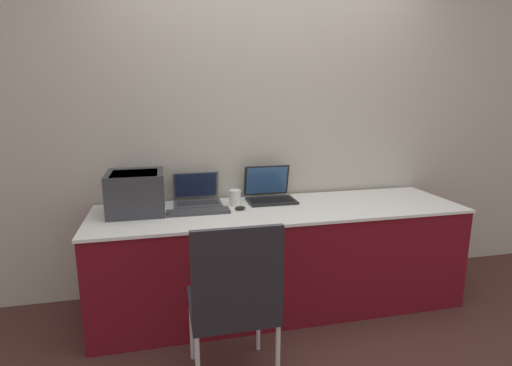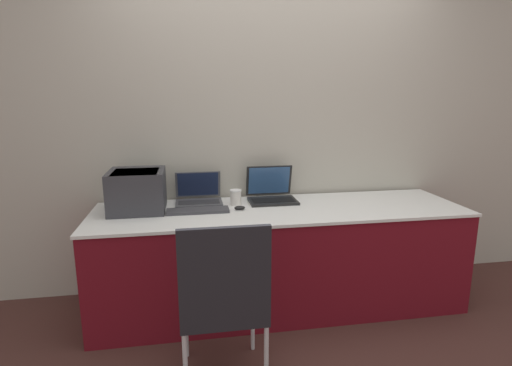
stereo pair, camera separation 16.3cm
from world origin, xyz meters
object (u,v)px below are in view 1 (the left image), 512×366
coffee_cup (235,198)px  mouse (240,208)px  laptop_left (197,197)px  chair (234,297)px  printer (136,191)px  laptop_right (270,193)px  external_keyboard (198,212)px

coffee_cup → mouse: (0.01, -0.13, -0.04)m
laptop_left → mouse: 0.37m
laptop_left → chair: size_ratio=0.36×
mouse → chair: (-0.19, -0.81, -0.22)m
mouse → coffee_cup: bearing=95.0°
printer → laptop_right: printer is taller
laptop_right → mouse: bearing=-141.5°
laptop_right → coffee_cup: size_ratio=3.15×
printer → chair: printer is taller
printer → laptop_left: 0.45m
external_keyboard → mouse: size_ratio=5.64×
coffee_cup → chair: bearing=-100.8°
laptop_right → chair: size_ratio=0.38×
coffee_cup → printer: bearing=-177.6°
chair → external_keyboard: bearing=97.0°
external_keyboard → mouse: bearing=1.1°
laptop_right → mouse: size_ratio=4.72×
mouse → printer: bearing=171.5°
laptop_left → laptop_right: laptop_right is taller
coffee_cup → chair: size_ratio=0.12×
laptop_left → laptop_right: bearing=-3.2°
chair → coffee_cup: bearing=79.2°
mouse → external_keyboard: bearing=-178.9°
printer → external_keyboard: printer is taller
coffee_cup → laptop_left: bearing=156.7°
laptop_right → printer: bearing=-173.4°
laptop_right → external_keyboard: size_ratio=0.84×
mouse → chair: 0.86m
chair → laptop_left: bearing=94.6°
laptop_left → mouse: bearing=-41.7°
laptop_left → mouse: laptop_left is taller
laptop_right → mouse: laptop_right is taller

